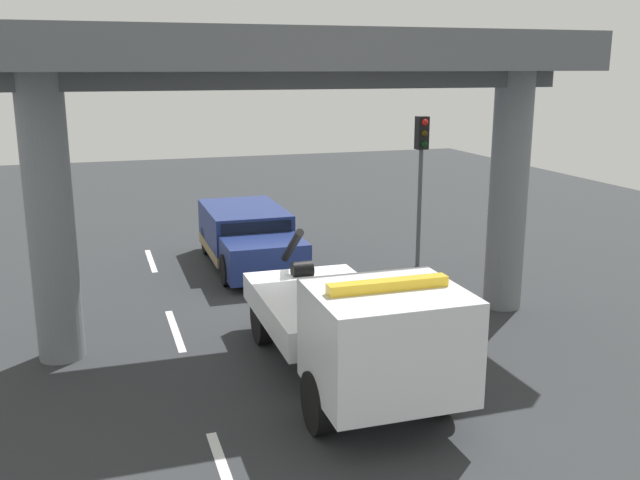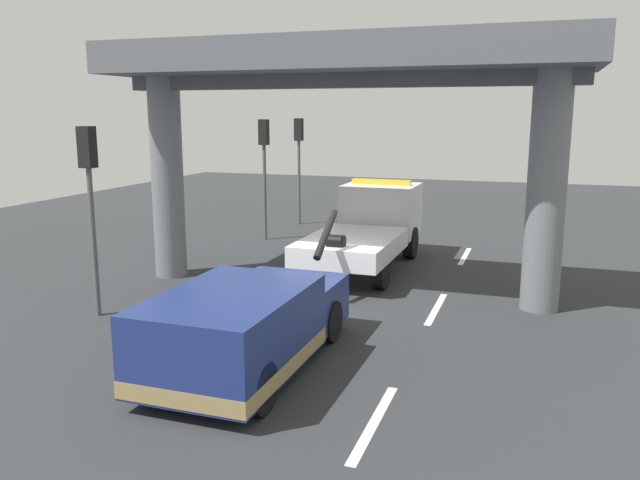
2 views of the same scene
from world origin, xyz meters
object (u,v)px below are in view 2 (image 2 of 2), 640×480
Objects in this scene: towed_van_green at (246,328)px; traffic_cone_orange at (230,289)px; traffic_light_near at (90,179)px; traffic_light_far at (264,153)px; traffic_light_mid at (299,148)px; tow_truck_white at (369,225)px.

towed_van_green is 4.45m from traffic_cone_orange.
traffic_light_near reaches higher than towed_van_green.
traffic_cone_orange is at bearing 30.63° from towed_van_green.
towed_van_green is at bearing -157.93° from traffic_light_far.
traffic_light_far is 8.32m from traffic_cone_orange.
traffic_light_mid reaches higher than traffic_light_far.
traffic_light_far is (2.54, 4.57, 1.96)m from tow_truck_white.
towed_van_green is 15.64m from traffic_light_mid.
traffic_light_far is at bearing 0.00° from traffic_light_near.
traffic_light_near is at bearing 131.47° from traffic_cone_orange.
traffic_light_far is at bearing 17.23° from traffic_cone_orange.
traffic_cone_orange is (3.81, 2.26, -0.49)m from towed_van_green.
traffic_cone_orange is at bearing 155.28° from tow_truck_white.
tow_truck_white is 5.59m from traffic_light_far.
traffic_light_mid is at bearing 0.00° from traffic_light_near.
tow_truck_white is 7.83m from traffic_light_mid.
towed_van_green is 1.22× the size of traffic_light_near.
tow_truck_white is 8.73m from towed_van_green.
tow_truck_white is 1.67× the size of traffic_light_mid.
towed_van_green is at bearing 179.96° from tow_truck_white.
tow_truck_white reaches higher than towed_van_green.
tow_truck_white is 1.70× the size of traffic_light_near.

